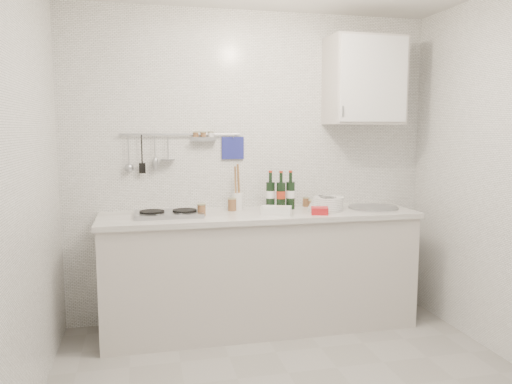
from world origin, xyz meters
TOP-DOWN VIEW (x-y plane):
  - back_wall at (0.00, 1.40)m, footprint 3.00×0.02m
  - wall_left at (-1.50, 0.00)m, footprint 0.02×2.80m
  - counter at (0.01, 1.10)m, footprint 2.44×0.64m
  - wall_rail at (-0.60, 1.37)m, footprint 0.98×0.09m
  - wall_cabinet at (0.90, 1.22)m, footprint 0.60×0.38m
  - plate_stack_hob at (-0.66, 1.10)m, footprint 0.28×0.28m
  - plate_stack_sink at (0.54, 1.10)m, footprint 0.30×0.29m
  - wine_bottles at (0.20, 1.22)m, footprint 0.23×0.11m
  - butter_dish at (0.09, 0.97)m, footprint 0.25×0.19m
  - strawberry_punnet at (0.42, 0.93)m, footprint 0.16×0.16m
  - utensil_crock at (-0.15, 1.28)m, footprint 0.09×0.09m
  - jar_a at (-0.20, 1.23)m, footprint 0.07×0.07m
  - jar_b at (0.44, 1.31)m, footprint 0.06×0.06m
  - jar_c at (0.46, 1.19)m, footprint 0.06×0.06m
  - jar_d at (-0.46, 1.05)m, footprint 0.07×0.07m

SIDE VIEW (x-z plane):
  - counter at x=0.01m, z-range -0.05..0.92m
  - plate_stack_hob at x=-0.66m, z-range 0.92..0.94m
  - strawberry_punnet at x=0.42m, z-range 0.92..0.97m
  - butter_dish at x=0.09m, z-range 0.92..0.99m
  - jar_c at x=0.46m, z-range 0.92..0.99m
  - jar_b at x=0.44m, z-range 0.92..1.00m
  - jar_d at x=-0.46m, z-range 0.92..1.01m
  - plate_stack_sink at x=0.54m, z-range 0.91..1.03m
  - jar_a at x=-0.20m, z-range 0.92..1.02m
  - utensil_crock at x=-0.15m, z-range 0.82..1.19m
  - wine_bottles at x=0.20m, z-range 0.92..1.23m
  - back_wall at x=0.00m, z-range 0.00..2.50m
  - wall_left at x=-1.50m, z-range 0.00..2.50m
  - wall_rail at x=-0.60m, z-range 1.26..1.60m
  - wall_cabinet at x=0.90m, z-range 1.60..2.30m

